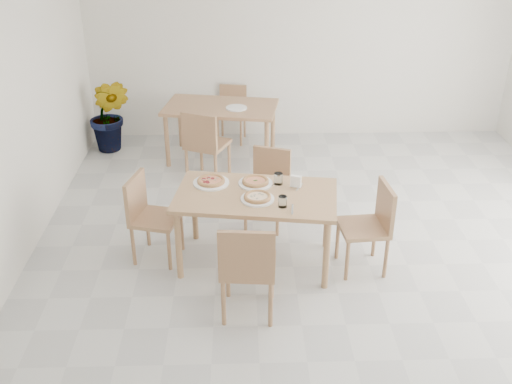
{
  "coord_description": "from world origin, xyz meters",
  "views": [
    {
      "loc": [
        -0.88,
        -4.85,
        3.33
      ],
      "look_at": [
        -0.73,
        0.11,
        0.77
      ],
      "focal_mm": 42.0,
      "sensor_mm": 36.0,
      "label": 1
    }
  ],
  "objects_px": {
    "chair_back_n": "(232,109)",
    "plate_margherita": "(255,183)",
    "pizza_margherita": "(255,181)",
    "napkin_holder": "(296,182)",
    "chair_south": "(248,265)",
    "chair_west": "(148,212)",
    "chair_east": "(372,221)",
    "second_table": "(221,112)",
    "chair_north": "(269,182)",
    "pizza_mushroom": "(257,197)",
    "tumbler_a": "(278,179)",
    "pizza_pepperoni": "(211,181)",
    "potted_plant": "(110,115)",
    "tumbler_b": "(283,202)",
    "plate_pepperoni": "(211,183)",
    "main_table": "(256,202)",
    "plate_mushroom": "(257,199)",
    "chair_back_s": "(204,141)",
    "plate_empty": "(236,108)"
  },
  "relations": [
    {
      "from": "chair_back_n",
      "to": "plate_mushroom",
      "type": "bearing_deg",
      "value": -75.7
    },
    {
      "from": "chair_east",
      "to": "potted_plant",
      "type": "bearing_deg",
      "value": -139.69
    },
    {
      "from": "potted_plant",
      "to": "tumbler_a",
      "type": "bearing_deg",
      "value": -50.95
    },
    {
      "from": "main_table",
      "to": "plate_empty",
      "type": "relative_size",
      "value": 5.93
    },
    {
      "from": "chair_north",
      "to": "napkin_holder",
      "type": "relative_size",
      "value": 6.76
    },
    {
      "from": "chair_east",
      "to": "pizza_margherita",
      "type": "height_order",
      "value": "chair_east"
    },
    {
      "from": "pizza_margherita",
      "to": "potted_plant",
      "type": "distance_m",
      "value": 3.27
    },
    {
      "from": "chair_south",
      "to": "chair_back_n",
      "type": "relative_size",
      "value": 1.18
    },
    {
      "from": "chair_west",
      "to": "chair_east",
      "type": "bearing_deg",
      "value": -82.31
    },
    {
      "from": "pizza_mushroom",
      "to": "pizza_pepperoni",
      "type": "distance_m",
      "value": 0.56
    },
    {
      "from": "chair_north",
      "to": "potted_plant",
      "type": "height_order",
      "value": "potted_plant"
    },
    {
      "from": "chair_south",
      "to": "napkin_holder",
      "type": "bearing_deg",
      "value": -111.27
    },
    {
      "from": "second_table",
      "to": "pizza_margherita",
      "type": "bearing_deg",
      "value": -70.6
    },
    {
      "from": "chair_west",
      "to": "pizza_pepperoni",
      "type": "relative_size",
      "value": 2.43
    },
    {
      "from": "plate_margherita",
      "to": "plate_mushroom",
      "type": "xyz_separation_m",
      "value": [
        0.01,
        -0.32,
        0.0
      ]
    },
    {
      "from": "pizza_mushroom",
      "to": "second_table",
      "type": "height_order",
      "value": "pizza_mushroom"
    },
    {
      "from": "pizza_pepperoni",
      "to": "plate_pepperoni",
      "type": "bearing_deg",
      "value": -165.96
    },
    {
      "from": "chair_back_s",
      "to": "chair_back_n",
      "type": "relative_size",
      "value": 1.19
    },
    {
      "from": "tumbler_a",
      "to": "second_table",
      "type": "bearing_deg",
      "value": 104.83
    },
    {
      "from": "pizza_mushroom",
      "to": "napkin_holder",
      "type": "xyz_separation_m",
      "value": [
        0.37,
        0.24,
        0.03
      ]
    },
    {
      "from": "chair_west",
      "to": "plate_margherita",
      "type": "relative_size",
      "value": 2.63
    },
    {
      "from": "chair_west",
      "to": "tumbler_a",
      "type": "bearing_deg",
      "value": -71.94
    },
    {
      "from": "chair_south",
      "to": "second_table",
      "type": "distance_m",
      "value": 3.38
    },
    {
      "from": "plate_margherita",
      "to": "pizza_mushroom",
      "type": "bearing_deg",
      "value": -88.53
    },
    {
      "from": "plate_pepperoni",
      "to": "pizza_margherita",
      "type": "relative_size",
      "value": 1.21
    },
    {
      "from": "chair_north",
      "to": "second_table",
      "type": "height_order",
      "value": "chair_north"
    },
    {
      "from": "chair_north",
      "to": "plate_pepperoni",
      "type": "bearing_deg",
      "value": -116.78
    },
    {
      "from": "pizza_mushroom",
      "to": "potted_plant",
      "type": "xyz_separation_m",
      "value": [
        -1.92,
        2.96,
        -0.26
      ]
    },
    {
      "from": "chair_south",
      "to": "pizza_margherita",
      "type": "distance_m",
      "value": 1.1
    },
    {
      "from": "tumbler_a",
      "to": "tumbler_b",
      "type": "distance_m",
      "value": 0.46
    },
    {
      "from": "plate_margherita",
      "to": "plate_mushroom",
      "type": "height_order",
      "value": "same"
    },
    {
      "from": "pizza_pepperoni",
      "to": "second_table",
      "type": "height_order",
      "value": "pizza_pepperoni"
    },
    {
      "from": "chair_south",
      "to": "chair_east",
      "type": "distance_m",
      "value": 1.39
    },
    {
      "from": "chair_south",
      "to": "plate_margherita",
      "type": "distance_m",
      "value": 1.09
    },
    {
      "from": "tumbler_b",
      "to": "napkin_holder",
      "type": "bearing_deg",
      "value": 68.01
    },
    {
      "from": "plate_pepperoni",
      "to": "plate_mushroom",
      "type": "bearing_deg",
      "value": -38.54
    },
    {
      "from": "chair_south",
      "to": "chair_east",
      "type": "bearing_deg",
      "value": -143.72
    },
    {
      "from": "pizza_margherita",
      "to": "chair_back_n",
      "type": "height_order",
      "value": "pizza_margherita"
    },
    {
      "from": "pizza_pepperoni",
      "to": "napkin_holder",
      "type": "height_order",
      "value": "napkin_holder"
    },
    {
      "from": "chair_east",
      "to": "plate_margherita",
      "type": "xyz_separation_m",
      "value": [
        -1.09,
        0.34,
        0.25
      ]
    },
    {
      "from": "main_table",
      "to": "pizza_margherita",
      "type": "height_order",
      "value": "pizza_margherita"
    },
    {
      "from": "chair_west",
      "to": "plate_margherita",
      "type": "height_order",
      "value": "chair_west"
    },
    {
      "from": "pizza_margherita",
      "to": "napkin_holder",
      "type": "distance_m",
      "value": 0.39
    },
    {
      "from": "pizza_mushroom",
      "to": "plate_empty",
      "type": "height_order",
      "value": "pizza_mushroom"
    },
    {
      "from": "napkin_holder",
      "to": "chair_back_s",
      "type": "xyz_separation_m",
      "value": [
        -0.96,
        1.68,
        -0.27
      ]
    },
    {
      "from": "main_table",
      "to": "potted_plant",
      "type": "distance_m",
      "value": 3.43
    },
    {
      "from": "main_table",
      "to": "tumbler_a",
      "type": "distance_m",
      "value": 0.33
    },
    {
      "from": "chair_back_n",
      "to": "plate_margherita",
      "type": "bearing_deg",
      "value": -75.39
    },
    {
      "from": "tumbler_b",
      "to": "chair_east",
      "type": "bearing_deg",
      "value": 8.28
    },
    {
      "from": "plate_margherita",
      "to": "potted_plant",
      "type": "bearing_deg",
      "value": 126.07
    }
  ]
}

